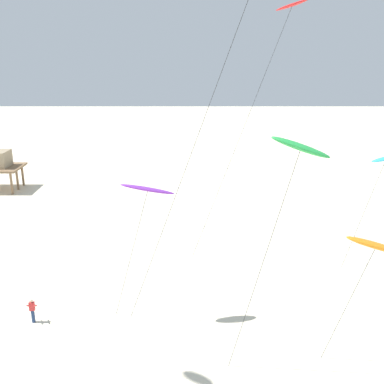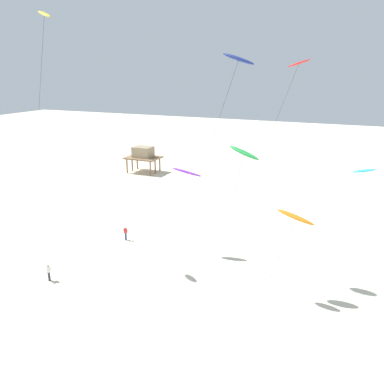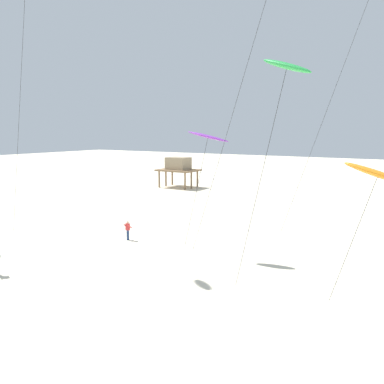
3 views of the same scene
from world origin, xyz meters
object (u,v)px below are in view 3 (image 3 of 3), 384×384
object	(u,v)px
kite_orange	(378,174)
kite_purple	(208,137)
kite_green	(286,67)
stilt_house	(178,166)
kite_flyer_middle	(128,230)

from	to	relation	value
kite_orange	kite_purple	size ratio (longest dim) A/B	0.84
kite_green	kite_orange	bearing A→B (deg)	11.12
kite_green	kite_purple	distance (m)	10.02
kite_green	stilt_house	world-z (taller)	kite_green
kite_orange	kite_flyer_middle	world-z (taller)	kite_orange
kite_flyer_middle	stilt_house	xyz separation A→B (m)	(-14.25, 28.86, 2.69)
kite_orange	stilt_house	bearing A→B (deg)	135.97
kite_purple	kite_flyer_middle	world-z (taller)	kite_purple
kite_flyer_middle	stilt_house	world-z (taller)	stilt_house
kite_purple	stilt_house	bearing A→B (deg)	127.58
kite_orange	kite_flyer_middle	size ratio (longest dim) A/B	4.75
stilt_house	kite_purple	bearing A→B (deg)	-52.42
kite_purple	stilt_house	world-z (taller)	kite_purple
kite_purple	kite_flyer_middle	xyz separation A→B (m)	(-7.61, -0.46, -7.97)
kite_orange	kite_purple	bearing A→B (deg)	159.84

